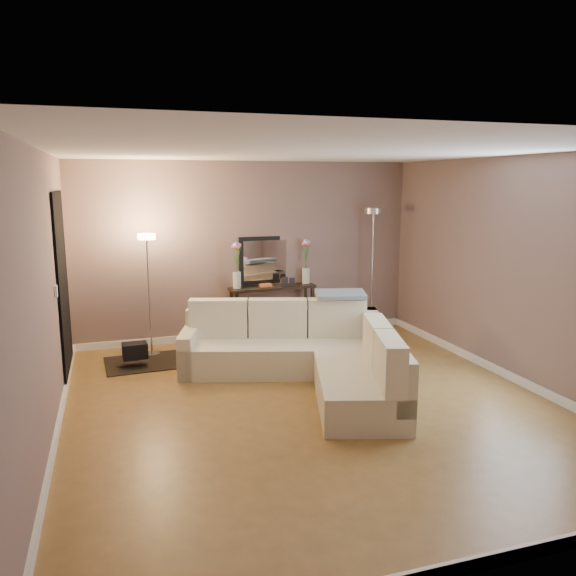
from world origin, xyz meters
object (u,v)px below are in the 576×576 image
object	(u,v)px
console_table	(267,309)
floor_lamp_unlit	(373,245)
floor_lamp_lit	(148,271)
sectional_sofa	(309,354)

from	to	relation	value
console_table	floor_lamp_unlit	world-z (taller)	floor_lamp_unlit
console_table	floor_lamp_lit	world-z (taller)	floor_lamp_lit
floor_lamp_lit	floor_lamp_unlit	world-z (taller)	floor_lamp_unlit
floor_lamp_lit	floor_lamp_unlit	xyz separation A→B (m)	(3.34, 0.20, 0.20)
sectional_sofa	console_table	world-z (taller)	sectional_sofa
console_table	floor_lamp_lit	distance (m)	1.89
sectional_sofa	floor_lamp_lit	world-z (taller)	floor_lamp_lit
console_table	floor_lamp_lit	bearing A→B (deg)	-168.72
console_table	floor_lamp_lit	size ratio (longest dim) A/B	0.79
console_table	floor_lamp_unlit	xyz separation A→B (m)	(1.62, -0.14, 0.91)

